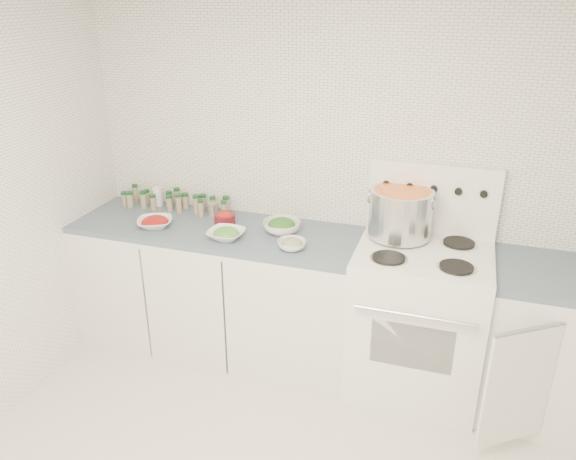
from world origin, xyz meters
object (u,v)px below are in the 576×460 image
(stock_pot, at_px, (401,211))
(bowl_snowpea, at_px, (226,234))
(stove, at_px, (418,316))
(bowl_tomato, at_px, (155,222))

(stock_pot, bearing_deg, bowl_snowpea, -164.85)
(stove, relative_size, bowl_snowpea, 5.95)
(bowl_snowpea, bearing_deg, stock_pot, 15.15)
(stock_pot, height_order, bowl_snowpea, stock_pot)
(stock_pot, xyz_separation_m, bowl_tomato, (-1.51, -0.24, -0.17))
(bowl_snowpea, bearing_deg, bowl_tomato, 176.91)
(stock_pot, height_order, bowl_tomato, stock_pot)
(bowl_tomato, bearing_deg, stock_pot, 9.21)
(stove, bearing_deg, stock_pot, 139.97)
(stock_pot, xyz_separation_m, bowl_snowpea, (-1.00, -0.27, -0.17))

